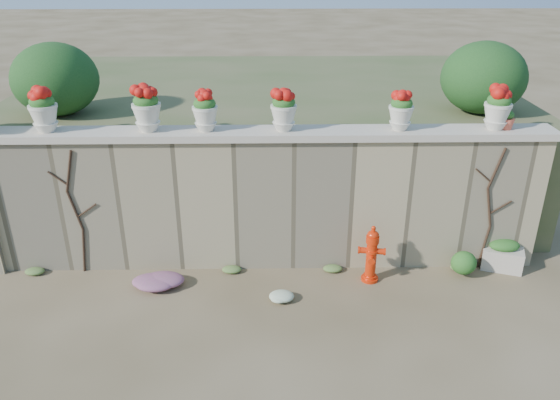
{
  "coord_description": "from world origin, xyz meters",
  "views": [
    {
      "loc": [
        0.1,
        -5.4,
        4.38
      ],
      "look_at": [
        0.21,
        1.4,
        1.23
      ],
      "focal_mm": 35.0,
      "sensor_mm": 36.0,
      "label": 1
    }
  ],
  "objects_px": {
    "urn_pot_0": "(43,110)",
    "terracotta_pot": "(507,121)",
    "planter_box": "(503,255)",
    "fire_hydrant": "(372,254)"
  },
  "relations": [
    {
      "from": "fire_hydrant",
      "to": "terracotta_pot",
      "type": "relative_size",
      "value": 3.48
    },
    {
      "from": "planter_box",
      "to": "terracotta_pot",
      "type": "height_order",
      "value": "terracotta_pot"
    },
    {
      "from": "urn_pot_0",
      "to": "terracotta_pot",
      "type": "distance_m",
      "value": 6.31
    },
    {
      "from": "planter_box",
      "to": "urn_pot_0",
      "type": "distance_m",
      "value": 6.85
    },
    {
      "from": "planter_box",
      "to": "terracotta_pot",
      "type": "distance_m",
      "value": 2.02
    },
    {
      "from": "terracotta_pot",
      "to": "urn_pot_0",
      "type": "bearing_deg",
      "value": 180.0
    },
    {
      "from": "fire_hydrant",
      "to": "planter_box",
      "type": "distance_m",
      "value": 2.05
    },
    {
      "from": "planter_box",
      "to": "terracotta_pot",
      "type": "bearing_deg",
      "value": 146.38
    },
    {
      "from": "planter_box",
      "to": "urn_pot_0",
      "type": "relative_size",
      "value": 1.09
    },
    {
      "from": "fire_hydrant",
      "to": "urn_pot_0",
      "type": "height_order",
      "value": "urn_pot_0"
    }
  ]
}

